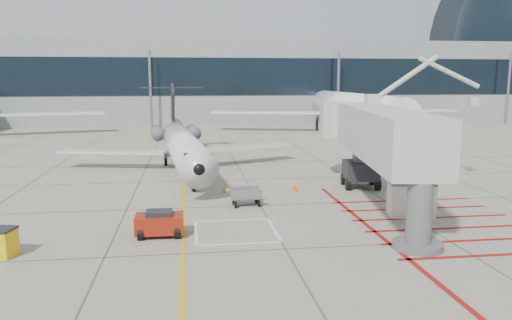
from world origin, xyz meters
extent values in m
plane|color=gray|center=(0.00, 0.00, 0.00)|extent=(260.00, 260.00, 0.00)
cone|color=#FF620D|center=(-1.96, 7.69, 0.25)|extent=(0.36, 0.36, 0.50)
cone|color=#F24D0C|center=(2.91, 7.70, 0.27)|extent=(0.38, 0.38, 0.53)
cube|color=gray|center=(10.00, 70.00, 7.00)|extent=(180.00, 28.00, 14.00)
cube|color=black|center=(10.00, 55.95, 8.00)|extent=(180.00, 0.10, 6.00)
camera|label=1|loc=(-4.24, -25.34, 7.66)|focal=35.00mm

